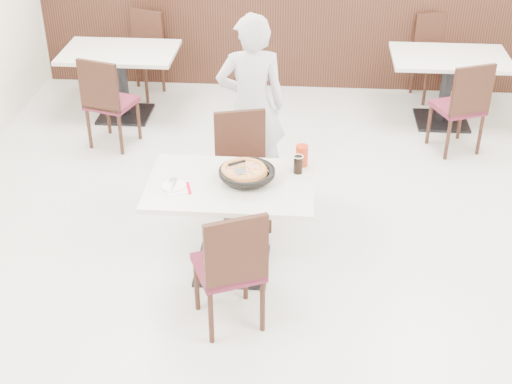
# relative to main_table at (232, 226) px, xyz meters

# --- Properties ---
(floor) EXTENTS (7.00, 7.00, 0.00)m
(floor) POSITION_rel_main_table_xyz_m (0.32, 0.17, -0.38)
(floor) COLOR #A5A5A1
(floor) RESTS_ON ground
(wainscot_back) EXTENTS (5.90, 0.03, 1.10)m
(wainscot_back) POSITION_rel_main_table_xyz_m (0.32, 3.65, 0.18)
(wainscot_back) COLOR black
(wainscot_back) RESTS_ON floor
(main_table) EXTENTS (1.30, 0.96, 0.75)m
(main_table) POSITION_rel_main_table_xyz_m (0.00, 0.00, 0.00)
(main_table) COLOR silver
(main_table) RESTS_ON floor
(chair_near) EXTENTS (0.55, 0.55, 0.95)m
(chair_near) POSITION_rel_main_table_xyz_m (0.04, -0.60, 0.10)
(chair_near) COLOR black
(chair_near) RESTS_ON floor
(chair_far) EXTENTS (0.51, 0.51, 0.95)m
(chair_far) POSITION_rel_main_table_xyz_m (0.04, 0.62, 0.10)
(chair_far) COLOR black
(chair_far) RESTS_ON floor
(trivet) EXTENTS (0.15, 0.15, 0.04)m
(trivet) POSITION_rel_main_table_xyz_m (0.11, 0.05, 0.39)
(trivet) COLOR black
(trivet) RESTS_ON main_table
(pizza_pan) EXTENTS (0.37, 0.37, 0.01)m
(pizza_pan) POSITION_rel_main_table_xyz_m (0.11, 0.05, 0.42)
(pizza_pan) COLOR black
(pizza_pan) RESTS_ON trivet
(pizza) EXTENTS (0.39, 0.39, 0.02)m
(pizza) POSITION_rel_main_table_xyz_m (0.09, 0.07, 0.44)
(pizza) COLOR #D58E4E
(pizza) RESTS_ON pizza_pan
(pizza_server) EXTENTS (0.09, 0.10, 0.00)m
(pizza_server) POSITION_rel_main_table_xyz_m (0.07, 0.02, 0.47)
(pizza_server) COLOR silver
(pizza_server) RESTS_ON pizza
(napkin) EXTENTS (0.21, 0.21, 0.00)m
(napkin) POSITION_rel_main_table_xyz_m (-0.36, -0.10, 0.38)
(napkin) COLOR white
(napkin) RESTS_ON main_table
(side_plate) EXTENTS (0.20, 0.20, 0.01)m
(side_plate) POSITION_rel_main_table_xyz_m (-0.40, -0.08, 0.38)
(side_plate) COLOR white
(side_plate) RESTS_ON napkin
(fork) EXTENTS (0.02, 0.15, 0.00)m
(fork) POSITION_rel_main_table_xyz_m (-0.40, -0.10, 0.39)
(fork) COLOR silver
(fork) RESTS_ON side_plate
(cola_glass) EXTENTS (0.08, 0.08, 0.13)m
(cola_glass) POSITION_rel_main_table_xyz_m (0.48, 0.19, 0.44)
(cola_glass) COLOR black
(cola_glass) RESTS_ON main_table
(red_cup) EXTENTS (0.11, 0.11, 0.16)m
(red_cup) POSITION_rel_main_table_xyz_m (0.50, 0.31, 0.45)
(red_cup) COLOR #B1290E
(red_cup) RESTS_ON main_table
(diner_person) EXTENTS (0.65, 0.48, 1.64)m
(diner_person) POSITION_rel_main_table_xyz_m (0.05, 1.20, 0.44)
(diner_person) COLOR silver
(diner_person) RESTS_ON floor
(bg_table_left) EXTENTS (1.27, 0.92, 0.75)m
(bg_table_left) POSITION_rel_main_table_xyz_m (-1.47, 2.66, 0.00)
(bg_table_left) COLOR silver
(bg_table_left) RESTS_ON floor
(bg_chair_left_near) EXTENTS (0.52, 0.52, 0.95)m
(bg_chair_left_near) POSITION_rel_main_table_xyz_m (-1.41, 1.99, 0.10)
(bg_chair_left_near) COLOR black
(bg_chair_left_near) RESTS_ON floor
(bg_chair_left_far) EXTENTS (0.54, 0.54, 0.95)m
(bg_chair_left_far) POSITION_rel_main_table_xyz_m (-1.41, 3.26, 0.10)
(bg_chair_left_far) COLOR black
(bg_chair_left_far) RESTS_ON floor
(bg_table_right) EXTENTS (1.22, 0.83, 0.75)m
(bg_table_right) POSITION_rel_main_table_xyz_m (1.98, 2.77, 0.00)
(bg_table_right) COLOR silver
(bg_table_right) RESTS_ON floor
(bg_chair_right_near) EXTENTS (0.55, 0.55, 0.95)m
(bg_chair_right_near) POSITION_rel_main_table_xyz_m (2.00, 2.14, 0.10)
(bg_chair_right_near) COLOR black
(bg_chair_right_near) RESTS_ON floor
(bg_chair_right_far) EXTENTS (0.52, 0.52, 0.95)m
(bg_chair_right_far) POSITION_rel_main_table_xyz_m (1.96, 3.43, 0.10)
(bg_chair_right_far) COLOR black
(bg_chair_right_far) RESTS_ON floor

